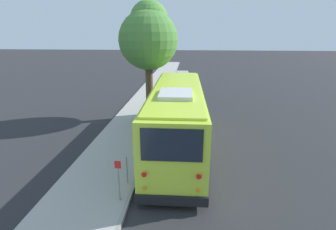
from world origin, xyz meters
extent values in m
plane|color=#28282B|center=(0.00, 0.00, 0.00)|extent=(160.00, 160.00, 0.00)
cube|color=#A3A099|center=(0.00, 3.58, 0.07)|extent=(80.00, 3.10, 0.15)
cube|color=gray|center=(0.00, 1.96, 0.07)|extent=(80.00, 0.14, 0.15)
cube|color=#BCDB38|center=(-1.15, 0.44, 1.74)|extent=(10.66, 2.67, 2.96)
cube|color=black|center=(-1.15, 0.44, 0.40)|extent=(10.72, 2.72, 0.28)
cube|color=black|center=(-1.15, 0.44, 2.39)|extent=(9.80, 2.75, 1.42)
cube|color=black|center=(4.19, 0.52, 2.39)|extent=(0.06, 2.20, 1.49)
cube|color=black|center=(-6.49, 0.36, 2.49)|extent=(0.06, 2.02, 1.13)
cube|color=black|center=(4.19, 0.52, 3.07)|extent=(0.07, 1.81, 0.22)
cube|color=#BCDB38|center=(-1.15, 0.44, 3.25)|extent=(10.01, 2.43, 0.10)
cube|color=silver|center=(-3.04, 0.41, 3.37)|extent=(1.97, 1.45, 0.20)
cube|color=black|center=(4.22, 0.52, 0.44)|extent=(0.14, 2.54, 0.36)
cube|color=black|center=(-6.51, 0.36, 0.44)|extent=(0.14, 2.54, 0.36)
cylinder|color=red|center=(-6.58, 1.26, 1.44)|extent=(0.03, 0.18, 0.18)
cylinder|color=orange|center=(-6.58, 1.26, 0.91)|extent=(0.03, 0.14, 0.14)
cylinder|color=red|center=(-6.55, -0.55, 1.44)|extent=(0.03, 0.18, 0.18)
cylinder|color=orange|center=(-6.55, -0.55, 0.91)|extent=(0.03, 0.14, 0.14)
cube|color=white|center=(4.26, 1.36, 0.61)|extent=(0.04, 0.32, 0.18)
cube|color=white|center=(4.28, -0.32, 0.61)|extent=(0.04, 0.32, 0.18)
cube|color=black|center=(3.82, 1.93, 2.67)|extent=(0.06, 0.10, 0.24)
cylinder|color=black|center=(1.98, 1.59, 0.47)|extent=(0.94, 0.31, 0.94)
cylinder|color=slate|center=(1.98, 1.59, 0.47)|extent=(0.43, 0.33, 0.42)
cylinder|color=black|center=(2.01, -0.61, 0.47)|extent=(0.94, 0.31, 0.94)
cylinder|color=slate|center=(2.01, -0.61, 0.47)|extent=(0.43, 0.33, 0.42)
cylinder|color=black|center=(-4.15, 1.50, 0.47)|extent=(0.94, 0.31, 0.94)
cylinder|color=slate|center=(-4.15, 1.50, 0.47)|extent=(0.43, 0.33, 0.42)
cylinder|color=black|center=(-4.11, -0.71, 0.47)|extent=(0.94, 0.31, 0.94)
cylinder|color=slate|center=(-4.11, -0.71, 0.47)|extent=(0.43, 0.33, 0.42)
cube|color=slate|center=(12.25, 0.76, 0.48)|extent=(4.08, 1.88, 0.63)
cube|color=black|center=(12.15, 0.75, 1.03)|extent=(1.97, 1.54, 0.48)
cube|color=slate|center=(12.15, 0.75, 1.27)|extent=(1.89, 1.50, 0.05)
cube|color=black|center=(14.27, 0.85, 0.26)|extent=(0.16, 1.63, 0.20)
cube|color=black|center=(10.23, 0.66, 0.26)|extent=(0.16, 1.63, 0.20)
cylinder|color=black|center=(13.48, 1.58, 0.32)|extent=(0.65, 0.23, 0.64)
cylinder|color=slate|center=(13.48, 1.58, 0.32)|extent=(0.30, 0.23, 0.29)
cylinder|color=black|center=(13.55, 0.05, 0.32)|extent=(0.65, 0.23, 0.64)
cylinder|color=slate|center=(13.55, 0.05, 0.32)|extent=(0.30, 0.23, 0.29)
cylinder|color=black|center=(10.95, 1.46, 0.32)|extent=(0.65, 0.23, 0.64)
cylinder|color=slate|center=(10.95, 1.46, 0.32)|extent=(0.30, 0.23, 0.29)
cylinder|color=black|center=(11.03, -0.07, 0.32)|extent=(0.65, 0.23, 0.64)
cylinder|color=slate|center=(11.03, -0.07, 0.32)|extent=(0.30, 0.23, 0.29)
cube|color=#A8AAAF|center=(18.51, 0.71, 0.48)|extent=(4.43, 2.05, 0.63)
cube|color=black|center=(18.39, 0.70, 1.03)|extent=(2.15, 1.64, 0.48)
cube|color=#A8AAAF|center=(18.39, 0.70, 1.27)|extent=(2.06, 1.60, 0.05)
cube|color=black|center=(20.68, 0.88, 0.26)|extent=(0.21, 1.67, 0.20)
cube|color=black|center=(16.34, 0.55, 0.26)|extent=(0.21, 1.67, 0.20)
cylinder|color=black|center=(19.80, 1.60, 0.32)|extent=(0.65, 0.25, 0.64)
cylinder|color=slate|center=(19.80, 1.60, 0.32)|extent=(0.30, 0.24, 0.29)
cylinder|color=black|center=(19.92, 0.03, 0.32)|extent=(0.65, 0.25, 0.64)
cylinder|color=slate|center=(19.92, 0.03, 0.32)|extent=(0.30, 0.24, 0.29)
cylinder|color=black|center=(17.09, 1.40, 0.32)|extent=(0.65, 0.25, 0.64)
cylinder|color=slate|center=(17.09, 1.40, 0.32)|extent=(0.30, 0.24, 0.29)
cylinder|color=black|center=(17.21, -0.17, 0.32)|extent=(0.65, 0.25, 0.64)
cylinder|color=slate|center=(17.21, -0.17, 0.32)|extent=(0.30, 0.24, 0.29)
cylinder|color=brown|center=(4.12, 2.68, 2.10)|extent=(0.52, 0.52, 3.89)
sphere|color=#4C8438|center=(4.12, 2.68, 5.45)|extent=(4.03, 4.03, 4.03)
sphere|color=#528F3C|center=(4.62, 2.68, 6.76)|extent=(2.62, 2.62, 2.62)
cylinder|color=gray|center=(-6.22, 2.25, 0.79)|extent=(0.06, 0.06, 1.29)
cube|color=red|center=(-6.22, 2.25, 1.58)|extent=(0.02, 0.22, 0.28)
cylinder|color=gray|center=(-5.02, 2.25, 0.71)|extent=(0.06, 0.06, 1.11)
camera|label=1|loc=(-14.16, -0.15, 5.95)|focal=28.00mm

